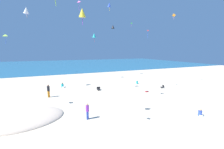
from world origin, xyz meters
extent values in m
plane|color=beige|center=(0.00, 10.00, 0.00)|extent=(120.00, 120.00, 0.00)
cube|color=#236084|center=(0.00, 57.43, 0.03)|extent=(120.00, 60.00, 0.05)
ellipsoid|color=beige|center=(-10.90, 3.06, 0.00)|extent=(7.40, 5.18, 1.22)
cube|color=black|center=(8.81, 6.90, 0.14)|extent=(0.54, 0.53, 0.03)
cube|color=black|center=(9.08, 6.87, 0.32)|extent=(0.21, 0.50, 0.37)
cylinder|color=#B7B7BC|center=(8.64, 6.67, 0.07)|extent=(0.02, 0.02, 0.14)
cylinder|color=#B7B7BC|center=(8.68, 7.15, 0.07)|extent=(0.02, 0.02, 0.14)
cube|color=black|center=(-1.50, 9.57, 0.17)|extent=(0.63, 0.56, 0.03)
cube|color=black|center=(-1.46, 9.82, 0.35)|extent=(0.59, 0.30, 0.37)
cylinder|color=#B7B7BC|center=(-1.25, 9.39, 0.08)|extent=(0.02, 0.02, 0.17)
cylinder|color=#B7B7BC|center=(-1.80, 9.47, 0.08)|extent=(0.02, 0.02, 0.17)
cube|color=red|center=(4.99, 5.90, 0.10)|extent=(0.45, 0.35, 0.20)
cube|color=white|center=(4.99, 5.90, 0.22)|extent=(0.47, 0.36, 0.04)
cylinder|color=orange|center=(-8.78, 8.82, 0.44)|extent=(0.15, 0.15, 0.87)
cylinder|color=orange|center=(-8.65, 8.97, 0.44)|extent=(0.15, 0.15, 0.87)
cylinder|color=black|center=(-8.72, 8.89, 1.20)|extent=(0.49, 0.49, 0.66)
sphere|color=#A87A5B|center=(-8.72, 8.89, 1.64)|extent=(0.24, 0.24, 0.24)
cylinder|color=#19ADB2|center=(-6.71, 13.72, 0.30)|extent=(0.55, 0.55, 0.60)
sphere|color=#846047|center=(-6.71, 13.72, 0.70)|extent=(0.24, 0.24, 0.24)
cube|color=white|center=(-6.56, 13.53, 0.09)|extent=(0.51, 0.53, 0.17)
cylinder|color=#19ADB2|center=(6.54, 11.03, 0.26)|extent=(0.42, 0.42, 0.53)
sphere|color=beige|center=(6.54, 11.03, 0.62)|extent=(0.21, 0.21, 0.21)
cube|color=white|center=(6.59, 11.23, 0.08)|extent=(0.35, 0.44, 0.15)
cylinder|color=blue|center=(-5.19, 0.85, 0.37)|extent=(0.13, 0.13, 0.75)
cylinder|color=blue|center=(-5.30, 0.73, 0.37)|extent=(0.13, 0.13, 0.75)
cylinder|color=purple|center=(-5.25, 0.79, 1.03)|extent=(0.42, 0.42, 0.56)
sphere|color=tan|center=(-5.25, 0.79, 1.40)|extent=(0.21, 0.21, 0.21)
cylinder|color=blue|center=(4.89, -2.67, 0.26)|extent=(0.43, 0.43, 0.51)
sphere|color=tan|center=(4.89, -2.67, 0.61)|extent=(0.21, 0.21, 0.21)
cube|color=white|center=(4.82, -2.86, 0.07)|extent=(0.38, 0.44, 0.15)
pyramid|color=#DB3DA8|center=(-4.20, 9.35, 12.77)|extent=(0.63, 0.70, 0.33)
cylinder|color=purple|center=(-4.17, 9.37, 11.99)|extent=(0.06, 0.05, 0.80)
cone|color=yellow|center=(-5.50, 0.42, 9.11)|extent=(0.68, 0.77, 0.76)
cylinder|color=purple|center=(-5.50, 0.42, 8.50)|extent=(0.05, 0.12, 0.65)
cube|color=green|center=(13.08, 25.02, 13.89)|extent=(0.51, 0.25, 0.53)
cylinder|color=#DB3DA8|center=(13.08, 25.02, 13.26)|extent=(0.07, 0.16, 0.86)
cone|color=blue|center=(-1.74, 4.20, 11.18)|extent=(0.37, 0.51, 0.55)
cylinder|color=yellow|center=(-1.74, 4.20, 10.78)|extent=(0.03, 0.04, 0.43)
pyramid|color=red|center=(5.93, 7.57, 9.32)|extent=(0.44, 0.41, 0.20)
cylinder|color=blue|center=(5.94, 7.55, 8.62)|extent=(0.09, 0.14, 0.93)
cone|color=white|center=(-11.06, 13.57, 11.99)|extent=(1.11, 1.24, 1.11)
cylinder|color=white|center=(-11.06, 13.57, 11.40)|extent=(0.06, 0.09, 0.44)
cone|color=purple|center=(-13.35, 31.41, 15.53)|extent=(0.69, 0.55, 0.65)
cylinder|color=orange|center=(-13.35, 31.41, 14.78)|extent=(0.17, 0.07, 1.07)
cone|color=black|center=(5.83, 21.27, 11.93)|extent=(0.91, 0.99, 0.98)
cylinder|color=blue|center=(5.83, 21.27, 11.31)|extent=(0.04, 0.06, 0.49)
cone|color=#1EADAD|center=(0.32, 18.26, 9.40)|extent=(0.77, 0.81, 0.92)
cylinder|color=red|center=(0.32, 18.26, 8.53)|extent=(0.03, 0.10, 1.00)
pyramid|color=#99DB33|center=(-11.94, 5.50, 7.65)|extent=(0.64, 0.64, 0.21)
cylinder|color=blue|center=(-11.94, 5.51, 7.06)|extent=(0.09, 0.09, 0.47)
cube|color=orange|center=(12.45, 8.98, 12.44)|extent=(0.55, 0.37, 0.62)
cylinder|color=pink|center=(12.45, 8.98, 11.98)|extent=(0.09, 0.10, 0.48)
camera|label=1|loc=(-7.76, -11.17, 6.16)|focal=22.51mm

